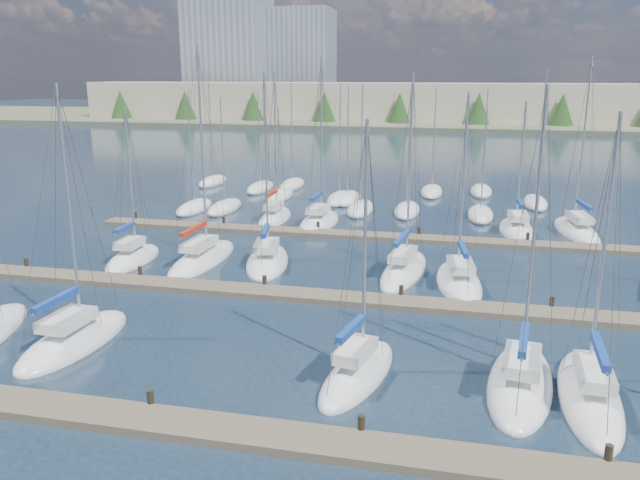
% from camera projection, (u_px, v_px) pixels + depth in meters
% --- Properties ---
extents(ground, '(400.00, 400.00, 0.00)m').
position_uv_depth(ground, '(403.00, 177.00, 76.40)').
color(ground, '#233446').
rests_on(ground, ground).
extents(dock_near, '(44.00, 1.93, 1.10)m').
position_uv_depth(dock_near, '(244.00, 433.00, 21.75)').
color(dock_near, '#6B5E4C').
rests_on(dock_near, ground).
extents(dock_mid, '(44.00, 1.93, 1.10)m').
position_uv_depth(dock_mid, '(328.00, 297.00, 34.94)').
color(dock_mid, '#6B5E4C').
rests_on(dock_mid, ground).
extents(dock_far, '(44.00, 1.93, 1.10)m').
position_uv_depth(dock_far, '(366.00, 236.00, 48.12)').
color(dock_far, '#6B5E4C').
rests_on(dock_far, ground).
extents(sailboat_j, '(4.24, 8.14, 13.11)m').
position_uv_depth(sailboat_j, '(267.00, 261.00, 41.51)').
color(sailboat_j, white).
rests_on(sailboat_j, ground).
extents(sailboat_r, '(3.64, 9.08, 14.37)m').
position_uv_depth(sailboat_r, '(576.00, 231.00, 49.55)').
color(sailboat_r, white).
rests_on(sailboat_r, ground).
extents(sailboat_d, '(3.42, 7.01, 11.36)m').
position_uv_depth(sailboat_d, '(358.00, 373.00, 25.98)').
color(sailboat_d, white).
rests_on(sailboat_d, ground).
extents(sailboat_c, '(3.15, 7.62, 12.64)m').
position_uv_depth(sailboat_c, '(74.00, 340.00, 29.24)').
color(sailboat_c, white).
rests_on(sailboat_c, ground).
extents(sailboat_o, '(3.03, 7.72, 14.32)m').
position_uv_depth(sailboat_o, '(319.00, 222.00, 52.53)').
color(sailboat_o, white).
rests_on(sailboat_o, ground).
extents(sailboat_h, '(2.65, 6.37, 10.95)m').
position_uv_depth(sailboat_h, '(133.00, 259.00, 42.09)').
color(sailboat_h, white).
rests_on(sailboat_h, ground).
extents(sailboat_k, '(3.36, 8.81, 13.10)m').
position_uv_depth(sailboat_k, '(404.00, 270.00, 39.58)').
color(sailboat_k, white).
rests_on(sailboat_k, ground).
extents(sailboat_q, '(2.85, 7.50, 10.97)m').
position_uv_depth(sailboat_q, '(517.00, 230.00, 49.94)').
color(sailboat_q, white).
rests_on(sailboat_q, ground).
extents(sailboat_f, '(2.66, 8.20, 11.75)m').
position_uv_depth(sailboat_f, '(589.00, 395.00, 24.24)').
color(sailboat_f, white).
rests_on(sailboat_f, ground).
extents(sailboat_e, '(3.53, 8.15, 12.65)m').
position_uv_depth(sailboat_e, '(520.00, 383.00, 25.19)').
color(sailboat_e, white).
rests_on(sailboat_e, ground).
extents(sailboat_n, '(2.26, 7.16, 13.07)m').
position_uv_depth(sailboat_n, '(275.00, 218.00, 53.91)').
color(sailboat_n, white).
rests_on(sailboat_n, ground).
extents(sailboat_l, '(3.55, 8.10, 12.01)m').
position_uv_depth(sailboat_l, '(459.00, 282.00, 37.41)').
color(sailboat_l, white).
rests_on(sailboat_l, ground).
extents(sailboat_i, '(2.77, 9.21, 14.83)m').
position_uv_depth(sailboat_i, '(203.00, 259.00, 42.04)').
color(sailboat_i, white).
rests_on(sailboat_i, ground).
extents(distant_boats, '(36.93, 20.75, 13.30)m').
position_uv_depth(distant_boats, '(344.00, 198.00, 61.96)').
color(distant_boats, '#9EA0A5').
rests_on(distant_boats, ground).
extents(shoreline, '(400.00, 60.00, 38.00)m').
position_uv_depth(shoreline, '(386.00, 92.00, 161.86)').
color(shoreline, '#666B51').
rests_on(shoreline, ground).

